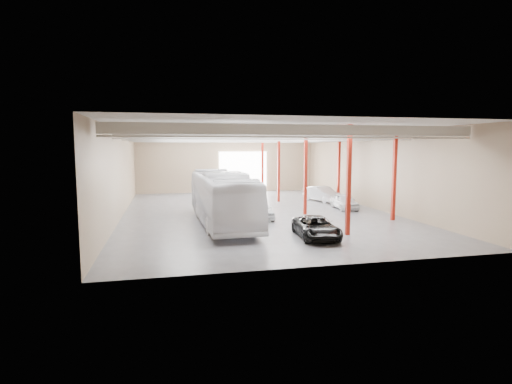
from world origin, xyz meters
name	(u,v)px	position (x,y,z in m)	size (l,w,h in m)	color
depot_shell	(256,154)	(0.13, 0.48, 4.98)	(22.12, 32.12, 7.06)	#49494E
coach_bus	(222,197)	(-3.50, -4.32, 1.91)	(3.22, 13.74, 3.83)	silver
black_sedan	(316,227)	(1.50, -10.42, 0.67)	(2.21, 4.80, 1.33)	black
car_row_a	(260,209)	(-0.32, -3.00, 0.71)	(1.68, 4.18, 1.42)	silver
car_row_b	(240,201)	(-0.91, 2.20, 0.67)	(1.42, 4.09, 1.35)	#A6A6AB
car_row_c	(217,191)	(-2.00, 10.57, 0.74)	(2.08, 5.12, 1.49)	slate
car_right_near	(322,194)	(8.30, 5.20, 0.77)	(1.64, 4.70, 1.55)	#BABBC0
car_right_far	(344,201)	(8.30, 0.00, 0.69)	(1.62, 4.04, 1.37)	silver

